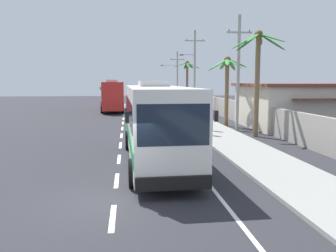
# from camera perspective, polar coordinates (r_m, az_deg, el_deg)

# --- Properties ---
(ground_plane) EXTENTS (160.00, 160.00, 0.00)m
(ground_plane) POSITION_cam_1_polar(r_m,az_deg,el_deg) (11.52, -8.74, -11.91)
(ground_plane) COLOR #28282D
(sidewalk_kerb) EXTENTS (3.20, 90.00, 0.14)m
(sidewalk_kerb) POSITION_cam_1_polar(r_m,az_deg,el_deg) (22.12, 10.15, -2.43)
(sidewalk_kerb) COLOR gray
(sidewalk_kerb) RESTS_ON ground
(lane_markings) EXTENTS (3.56, 71.00, 0.01)m
(lane_markings) POSITION_cam_1_polar(r_m,az_deg,el_deg) (25.58, -2.85, -1.15)
(lane_markings) COLOR white
(lane_markings) RESTS_ON ground
(boundary_wall) EXTENTS (0.24, 60.00, 1.96)m
(boundary_wall) POSITION_cam_1_polar(r_m,az_deg,el_deg) (27.00, 15.49, 1.13)
(boundary_wall) COLOR #9E998E
(boundary_wall) RESTS_ON ground
(coach_bus_foreground) EXTENTS (3.06, 11.03, 3.81)m
(coach_bus_foreground) POSITION_cam_1_polar(r_m,az_deg,el_deg) (16.21, -2.01, 0.96)
(coach_bus_foreground) COLOR silver
(coach_bus_foreground) RESTS_ON ground
(coach_bus_far_lane) EXTENTS (3.48, 11.19, 3.95)m
(coach_bus_far_lane) POSITION_cam_1_polar(r_m,az_deg,el_deg) (45.19, -9.23, 5.06)
(coach_bus_far_lane) COLOR red
(coach_bus_far_lane) RESTS_ON ground
(motorcycle_beside_bus) EXTENTS (0.56, 1.96, 1.59)m
(motorcycle_beside_bus) POSITION_cam_1_polar(r_m,az_deg,el_deg) (26.22, 1.38, 0.48)
(motorcycle_beside_bus) COLOR black
(motorcycle_beside_bus) RESTS_ON ground
(pedestrian_near_kerb) EXTENTS (0.36, 0.36, 1.69)m
(pedestrian_near_kerb) POSITION_cam_1_polar(r_m,az_deg,el_deg) (23.76, 6.66, 0.65)
(pedestrian_near_kerb) COLOR gold
(pedestrian_near_kerb) RESTS_ON sidewalk_kerb
(pedestrian_midwalk) EXTENTS (0.36, 0.36, 1.60)m
(pedestrian_midwalk) POSITION_cam_1_polar(r_m,az_deg,el_deg) (32.00, 3.32, 2.30)
(pedestrian_midwalk) COLOR #75388E
(pedestrian_midwalk) RESTS_ON sidewalk_kerb
(pedestrian_far_walk) EXTENTS (0.36, 0.36, 1.77)m
(pedestrian_far_walk) POSITION_cam_1_polar(r_m,az_deg,el_deg) (25.85, 7.07, 1.26)
(pedestrian_far_walk) COLOR #2D7A47
(pedestrian_far_walk) RESTS_ON sidewalk_kerb
(utility_pole_mid) EXTENTS (1.94, 0.24, 8.61)m
(utility_pole_mid) POSITION_cam_1_polar(r_m,az_deg,el_deg) (26.82, 11.41, 8.70)
(utility_pole_mid) COLOR #9E9E99
(utility_pole_mid) RESTS_ON ground
(utility_pole_far) EXTENTS (3.08, 0.24, 9.82)m
(utility_pole_far) POSITION_cam_1_polar(r_m,az_deg,el_deg) (42.81, 4.30, 9.25)
(utility_pole_far) COLOR #9E9E99
(utility_pole_far) RESTS_ON ground
(utility_pole_distant) EXTENTS (4.02, 0.24, 8.69)m
(utility_pole_distant) POSITION_cam_1_polar(r_m,az_deg,el_deg) (59.12, 1.42, 8.21)
(utility_pole_distant) COLOR #9E9E99
(utility_pole_distant) RESTS_ON ground
(palm_nearest) EXTENTS (3.45, 3.58, 5.83)m
(palm_nearest) POSITION_cam_1_polar(r_m,az_deg,el_deg) (29.66, 9.64, 7.96)
(palm_nearest) COLOR brown
(palm_nearest) RESTS_ON ground
(palm_second) EXTENTS (3.70, 3.65, 7.14)m
(palm_second) POSITION_cam_1_polar(r_m,az_deg,el_deg) (24.44, 14.43, 9.87)
(palm_second) COLOR brown
(palm_second) RESTS_ON ground
(palm_third) EXTENTS (3.64, 3.65, 6.57)m
(palm_third) POSITION_cam_1_polar(r_m,az_deg,el_deg) (48.79, 3.16, 8.41)
(palm_third) COLOR brown
(palm_third) RESTS_ON ground
(roadside_building) EXTENTS (11.44, 8.89, 3.60)m
(roadside_building) POSITION_cam_1_polar(r_m,az_deg,el_deg) (31.23, 22.59, 3.18)
(roadside_building) COLOR beige
(roadside_building) RESTS_ON ground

